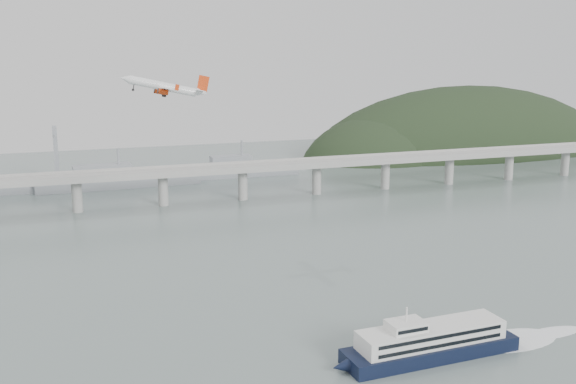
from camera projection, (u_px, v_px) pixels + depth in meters
name	position (u px, v px, depth m)	size (l,w,h in m)	color
ground	(340.00, 324.00, 234.81)	(900.00, 900.00, 0.00)	slate
bridge	(209.00, 174.00, 415.38)	(800.00, 22.00, 23.90)	#999997
headland	(477.00, 170.00, 636.45)	(365.00, 155.00, 156.00)	black
ferry	(431.00, 342.00, 209.40)	(94.32, 18.38, 17.79)	black
airliner	(165.00, 87.00, 283.60)	(38.03, 34.27, 10.96)	white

